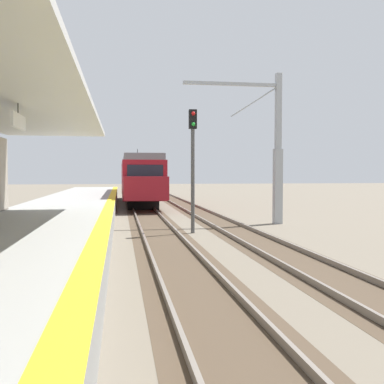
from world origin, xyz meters
The scene contains 6 objects.
station_platform centered at (-2.50, 16.00, 0.45)m, with size 5.00×80.00×0.91m.
track_pair_nearest_platform centered at (1.90, 20.00, 0.05)m, with size 2.34×120.00×0.16m.
track_pair_middle centered at (5.30, 20.00, 0.05)m, with size 2.34×120.00×0.16m.
approaching_train centered at (1.90, 38.88, 2.18)m, with size 2.93×19.60×4.76m.
rail_signal_post centered at (3.32, 19.80, 3.19)m, with size 0.32×0.34×5.20m.
catenary_pylon_far_side centered at (7.81, 22.67, 3.60)m, with size 5.00×0.40×7.50m.
Camera 1 is at (0.29, 1.02, 2.52)m, focal length 42.25 mm.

